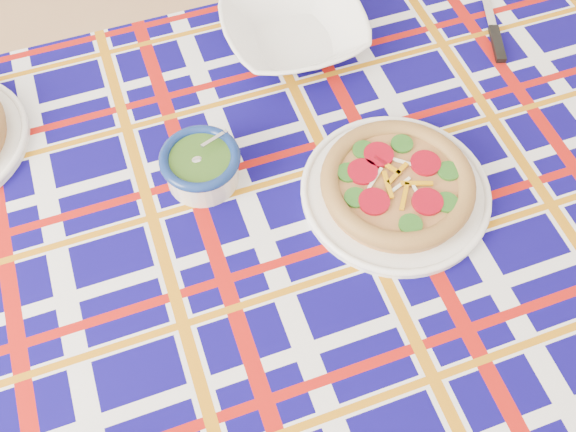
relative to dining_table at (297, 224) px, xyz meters
name	(u,v)px	position (x,y,z in m)	size (l,w,h in m)	color
floor	(174,412)	(-0.33, -0.04, -0.66)	(4.00, 4.00, 0.00)	#A47A54
dining_table	(297,224)	(0.00, 0.00, 0.00)	(1.57, 1.00, 0.73)	brown
tablecloth	(298,217)	(0.00, 0.00, 0.02)	(1.58, 1.00, 0.10)	#0A0558
main_focaccia_plate	(397,184)	(0.15, -0.04, 0.11)	(0.31, 0.31, 0.06)	#AE723D
pesto_bowl	(201,164)	(-0.13, 0.10, 0.11)	(0.13, 0.13, 0.08)	#1F3E11
serving_bowl	(294,31)	(0.12, 0.33, 0.11)	(0.26, 0.26, 0.06)	white
table_knife	(488,7)	(0.51, 0.29, 0.08)	(0.23, 0.02, 0.01)	silver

